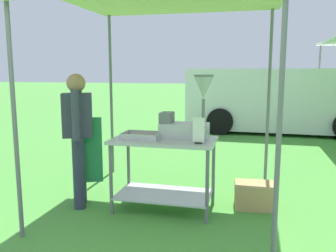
% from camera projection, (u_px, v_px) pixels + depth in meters
% --- Properties ---
extents(ground_plane, '(70.00, 70.00, 0.00)m').
position_uv_depth(ground_plane, '(206.00, 135.00, 9.03)').
color(ground_plane, '#478E38').
extents(donut_cart, '(1.20, 0.68, 0.86)m').
position_uv_depth(donut_cart, '(164.00, 160.00, 4.14)').
color(donut_cart, '#B7B7BC').
rests_on(donut_cart, ground).
extents(donut_tray, '(0.43, 0.30, 0.07)m').
position_uv_depth(donut_tray, '(142.00, 137.00, 4.11)').
color(donut_tray, '#B7B7BC').
rests_on(donut_tray, donut_cart).
extents(donut_fryer, '(0.61, 0.28, 0.74)m').
position_uv_depth(donut_fryer, '(188.00, 117.00, 4.08)').
color(donut_fryer, '#B7B7BC').
rests_on(donut_fryer, donut_cart).
extents(menu_sign, '(0.13, 0.05, 0.28)m').
position_uv_depth(menu_sign, '(199.00, 132.00, 3.81)').
color(menu_sign, black).
rests_on(menu_sign, donut_cart).
extents(vendor, '(0.46, 0.52, 1.61)m').
position_uv_depth(vendor, '(79.00, 133.00, 4.22)').
color(vendor, '#2D3347').
rests_on(vendor, ground).
extents(supply_crate, '(0.50, 0.39, 0.30)m').
position_uv_depth(supply_crate, '(255.00, 195.00, 4.27)').
color(supply_crate, tan).
rests_on(supply_crate, ground).
extents(van_white, '(4.90, 2.16, 1.69)m').
position_uv_depth(van_white, '(281.00, 99.00, 9.55)').
color(van_white, white).
rests_on(van_white, ground).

